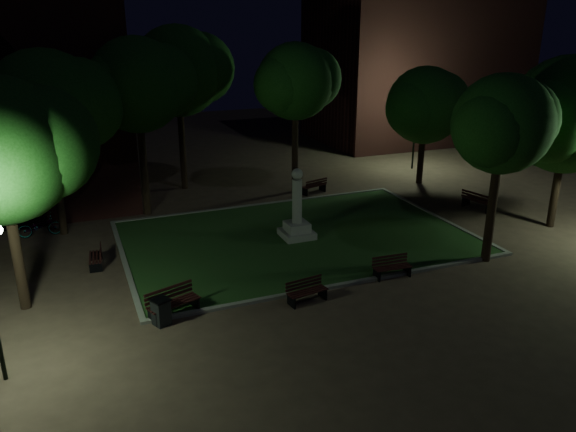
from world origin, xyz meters
name	(u,v)px	position (x,y,z in m)	size (l,w,h in m)	color
ground	(315,255)	(0.00, 0.00, 0.00)	(80.00, 80.00, 0.00)	brown
lawn	(297,238)	(0.00, 2.00, 0.04)	(15.00, 10.00, 0.08)	#24471C
lawn_kerb	(297,237)	(0.00, 2.00, 0.06)	(15.40, 10.40, 0.12)	slate
monument	(297,219)	(0.00, 2.00, 0.96)	(1.40, 1.40, 3.20)	gray
building_far	(415,64)	(18.00, 20.00, 6.00)	(16.00, 10.00, 12.00)	#441C1A
tree_west	(3,151)	(-11.10, -0.48, 5.52)	(5.80, 4.74, 7.89)	black
tree_north_wl	(139,85)	(-5.66, 8.00, 6.47)	(5.59, 4.56, 8.76)	black
tree_north_er	(297,82)	(2.84, 8.84, 6.22)	(5.15, 4.20, 8.34)	black
tree_ne	(427,105)	(10.57, 7.68, 4.69)	(5.51, 4.49, 6.94)	black
tree_east	(570,115)	(12.08, -1.07, 5.36)	(6.52, 5.32, 8.02)	black
tree_se	(504,124)	(6.38, -3.18, 5.65)	(4.72, 3.85, 7.59)	black
tree_nw	(49,108)	(-9.71, 6.61, 5.79)	(6.24, 5.09, 8.34)	black
tree_far_north	(180,71)	(-2.90, 11.91, 6.71)	(6.14, 5.02, 9.23)	black
lamppost_nw	(39,159)	(-10.49, 8.74, 3.13)	(1.18, 0.28, 4.48)	black
lamppost_ne	(416,120)	(12.06, 10.83, 3.27)	(1.18, 0.28, 4.71)	black
bench_near_left	(306,292)	(-2.02, -3.68, 0.38)	(1.54, 0.73, 0.81)	black
bench_near_right	(392,267)	(1.85, -3.05, 0.39)	(1.53, 0.61, 0.83)	black
bench_west_near	(173,303)	(-6.58, -2.92, 0.46)	(1.89, 1.17, 0.98)	black
bench_left_side	(97,257)	(-8.65, 2.24, 0.37)	(0.60, 1.45, 0.78)	black
bench_right_side	(477,201)	(10.35, 2.28, 0.45)	(0.95, 1.83, 0.95)	black
bench_far_side	(314,186)	(3.64, 8.11, 0.40)	(1.65, 0.95, 0.86)	black
trash_bin	(161,312)	(-7.04, -3.37, 0.46)	(0.71, 0.71, 0.91)	black
bicycle	(40,226)	(-10.81, 6.66, 0.51)	(0.68, 1.94, 1.02)	black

